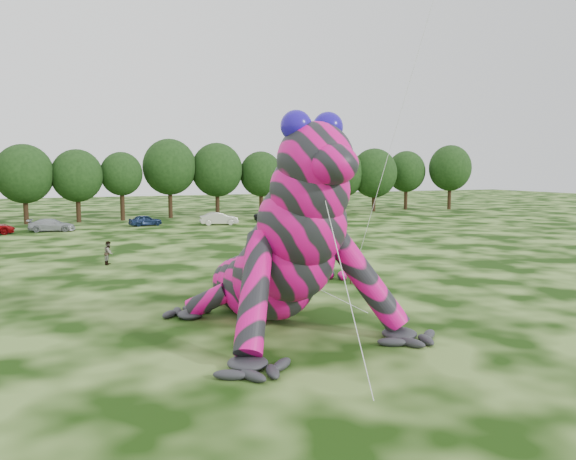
% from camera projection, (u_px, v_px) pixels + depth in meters
% --- Properties ---
extents(ground, '(240.00, 240.00, 0.00)m').
position_uv_depth(ground, '(297.00, 369.00, 18.63)').
color(ground, '#16330A').
rests_on(ground, ground).
extents(inflatable_gecko, '(16.89, 19.28, 8.77)m').
position_uv_depth(inflatable_gecko, '(260.00, 220.00, 24.63)').
color(inflatable_gecko, '#DC087A').
rests_on(inflatable_gecko, ground).
extents(tree_7, '(6.68, 6.01, 9.48)m').
position_uv_depth(tree_7, '(25.00, 184.00, 66.19)').
color(tree_7, black).
rests_on(tree_7, ground).
extents(tree_8, '(6.14, 5.53, 8.94)m').
position_uv_depth(tree_8, '(78.00, 186.00, 68.66)').
color(tree_8, black).
rests_on(tree_8, ground).
extents(tree_9, '(5.27, 4.74, 8.68)m').
position_uv_depth(tree_9, '(122.00, 186.00, 71.05)').
color(tree_9, black).
rests_on(tree_9, ground).
extents(tree_10, '(7.09, 6.38, 10.50)m').
position_uv_depth(tree_10, '(170.00, 179.00, 74.53)').
color(tree_10, black).
rests_on(tree_10, ground).
extents(tree_11, '(7.01, 6.31, 10.07)m').
position_uv_depth(tree_11, '(217.00, 180.00, 76.68)').
color(tree_11, black).
rests_on(tree_11, ground).
extents(tree_12, '(5.99, 5.39, 8.97)m').
position_uv_depth(tree_12, '(261.00, 183.00, 78.74)').
color(tree_12, black).
rests_on(tree_12, ground).
extents(tree_13, '(6.83, 6.15, 10.13)m').
position_uv_depth(tree_13, '(309.00, 179.00, 80.87)').
color(tree_13, black).
rests_on(tree_13, ground).
extents(tree_14, '(6.82, 6.14, 9.40)m').
position_uv_depth(tree_14, '(342.00, 181.00, 84.83)').
color(tree_14, black).
rests_on(tree_14, ground).
extents(tree_15, '(7.17, 6.45, 9.63)m').
position_uv_depth(tree_15, '(374.00, 180.00, 85.89)').
color(tree_15, black).
rests_on(tree_15, ground).
extents(tree_16, '(6.26, 5.63, 9.37)m').
position_uv_depth(tree_16, '(406.00, 180.00, 90.07)').
color(tree_16, black).
rests_on(tree_16, ground).
extents(tree_17, '(6.98, 6.28, 10.30)m').
position_uv_depth(tree_17, '(450.00, 177.00, 90.06)').
color(tree_17, black).
rests_on(tree_17, ground).
extents(car_3, '(4.93, 2.76, 1.35)m').
position_uv_depth(car_3, '(52.00, 225.00, 58.97)').
color(car_3, '#9DA2A6').
rests_on(car_3, ground).
extents(car_4, '(3.91, 2.09, 1.27)m').
position_uv_depth(car_4, '(145.00, 220.00, 64.69)').
color(car_4, '#17284E').
rests_on(car_4, ground).
extents(car_5, '(4.57, 2.08, 1.45)m').
position_uv_depth(car_5, '(219.00, 219.00, 65.80)').
color(car_5, beige).
rests_on(car_5, ground).
extents(car_6, '(4.84, 2.94, 1.26)m').
position_uv_depth(car_6, '(272.00, 216.00, 70.74)').
color(car_6, '#28282B').
rests_on(car_6, ground).
extents(car_7, '(4.72, 2.01, 1.36)m').
position_uv_depth(car_7, '(327.00, 214.00, 73.21)').
color(car_7, white).
rests_on(car_7, ground).
extents(spectator_1, '(0.87, 0.96, 1.63)m').
position_uv_depth(spectator_1, '(109.00, 253.00, 38.75)').
color(spectator_1, gray).
rests_on(spectator_1, ground).
extents(spectator_5, '(1.78, 0.90, 1.84)m').
position_uv_depth(spectator_5, '(266.00, 259.00, 35.40)').
color(spectator_5, gray).
rests_on(spectator_5, ground).
extents(spectator_3, '(0.83, 1.09, 1.72)m').
position_uv_depth(spectator_3, '(327.00, 232.00, 51.09)').
color(spectator_3, gray).
rests_on(spectator_3, ground).
extents(spectator_2, '(1.20, 1.25, 1.71)m').
position_uv_depth(spectator_2, '(303.00, 235.00, 49.01)').
color(spectator_2, gray).
rests_on(spectator_2, ground).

